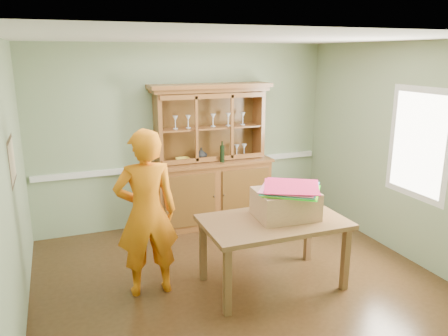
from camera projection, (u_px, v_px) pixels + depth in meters
name	position (u px, v px, depth m)	size (l,w,h in m)	color
floor	(236.00, 278.00, 5.11)	(4.50, 4.50, 0.00)	#452C16
ceiling	(238.00, 38.00, 4.42)	(4.50, 4.50, 0.00)	white
wall_back	(185.00, 136.00, 6.57)	(4.50, 4.50, 0.00)	gray
wall_left	(10.00, 189.00, 3.97)	(4.00, 4.00, 0.00)	gray
wall_right	(400.00, 151.00, 5.55)	(4.00, 4.00, 0.00)	gray
wall_front	(352.00, 236.00, 2.96)	(4.50, 4.50, 0.00)	gray
chair_rail	(187.00, 165.00, 6.66)	(4.41, 0.05, 0.08)	silver
framed_map	(12.00, 161.00, 4.20)	(0.03, 0.60, 0.46)	#362515
window_panel	(418.00, 144.00, 5.24)	(0.03, 0.96, 1.36)	silver
china_hutch	(212.00, 176.00, 6.62)	(1.81, 0.60, 2.13)	brown
dining_table	(273.00, 228.00, 4.82)	(1.57, 0.94, 0.78)	brown
cardboard_box	(285.00, 204.00, 4.84)	(0.65, 0.52, 0.31)	tan
kite_stack	(291.00, 188.00, 4.79)	(0.80, 0.80, 0.06)	#2FFF20
person	(147.00, 213.00, 4.61)	(0.67, 0.44, 1.83)	orange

